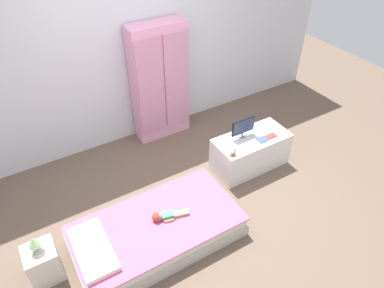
{
  "coord_description": "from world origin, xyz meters",
  "views": [
    {
      "loc": [
        -1.42,
        -2.45,
        3.16
      ],
      "look_at": [
        0.21,
        0.3,
        0.57
      ],
      "focal_mm": 32.73,
      "sensor_mm": 36.0,
      "label": 1
    }
  ],
  "objects": [
    {
      "name": "nightstand",
      "position": [
        -1.68,
        -0.14,
        0.2
      ],
      "size": [
        0.29,
        0.29,
        0.4
      ],
      "primitive_type": "cube",
      "color": "silver",
      "rests_on": "ground_plane"
    },
    {
      "name": "bed",
      "position": [
        -0.57,
        -0.3,
        0.13
      ],
      "size": [
        1.73,
        0.91,
        0.27
      ],
      "color": "beige",
      "rests_on": "ground_plane"
    },
    {
      "name": "ground_plane",
      "position": [
        0.0,
        0.0,
        -0.01
      ],
      "size": [
        10.0,
        10.0,
        0.02
      ],
      "primitive_type": "cube",
      "color": "brown"
    },
    {
      "name": "rocking_horse_toy",
      "position": [
        0.58,
        -0.03,
        0.52
      ],
      "size": [
        0.09,
        0.04,
        0.11
      ],
      "color": "#8E6642",
      "rests_on": "tv_stand"
    },
    {
      "name": "pillow",
      "position": [
        -1.24,
        -0.3,
        0.3
      ],
      "size": [
        0.32,
        0.65,
        0.06
      ],
      "primitive_type": "cube",
      "color": "white",
      "rests_on": "bed"
    },
    {
      "name": "tv_monitor",
      "position": [
        0.89,
        0.21,
        0.63
      ],
      "size": [
        0.33,
        0.1,
        0.27
      ],
      "color": "#99999E",
      "rests_on": "tv_stand"
    },
    {
      "name": "wardrobe",
      "position": [
        0.35,
        1.38,
        0.83
      ],
      "size": [
        0.77,
        0.32,
        1.65
      ],
      "color": "#E599BC",
      "rests_on": "ground_plane"
    },
    {
      "name": "book_blue",
      "position": [
        1.06,
        0.03,
        0.48
      ],
      "size": [
        0.12,
        0.11,
        0.01
      ],
      "primitive_type": "cube",
      "color": "blue",
      "rests_on": "tv_stand"
    },
    {
      "name": "book_red",
      "position": [
        1.2,
        0.03,
        0.48
      ],
      "size": [
        0.16,
        0.08,
        0.02
      ],
      "primitive_type": "cube",
      "color": "#CC3838",
      "rests_on": "tv_stand"
    },
    {
      "name": "back_wall",
      "position": [
        0.0,
        1.57,
        1.35
      ],
      "size": [
        6.4,
        0.05,
        2.7
      ],
      "primitive_type": "cube",
      "color": "silver",
      "rests_on": "ground_plane"
    },
    {
      "name": "table_lamp",
      "position": [
        -1.68,
        -0.14,
        0.53
      ],
      "size": [
        0.12,
        0.12,
        0.19
      ],
      "color": "#B7B2AD",
      "rests_on": "nightstand"
    },
    {
      "name": "tv_stand",
      "position": [
        0.99,
        0.13,
        0.24
      ],
      "size": [
        0.97,
        0.46,
        0.47
      ],
      "primitive_type": "cube",
      "color": "white",
      "rests_on": "ground_plane"
    },
    {
      "name": "doll",
      "position": [
        -0.48,
        -0.29,
        0.31
      ],
      "size": [
        0.39,
        0.17,
        0.1
      ],
      "color": "#4CA375",
      "rests_on": "bed"
    }
  ]
}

